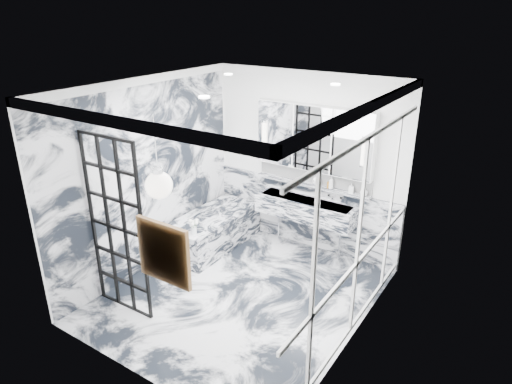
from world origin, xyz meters
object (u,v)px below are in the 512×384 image
Objects in this scene: crittall_door at (117,228)px; bathtub at (213,230)px; mirror_cabinet at (314,138)px; trough_sink at (306,209)px.

bathtub is (-0.07, 1.94, -0.87)m from crittall_door.
bathtub is at bearing -147.94° from mirror_cabinet.
mirror_cabinet is at bearing 90.00° from trough_sink.
crittall_door is 1.21× the size of mirror_cabinet.
trough_sink is 1.55m from bathtub.
crittall_door is 3.11m from mirror_cabinet.
mirror_cabinet is (-0.00, 0.17, 1.09)m from trough_sink.
trough_sink is at bearing 26.48° from bathtub.
mirror_cabinet reaches higher than crittall_door.
crittall_door reaches higher than bathtub.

